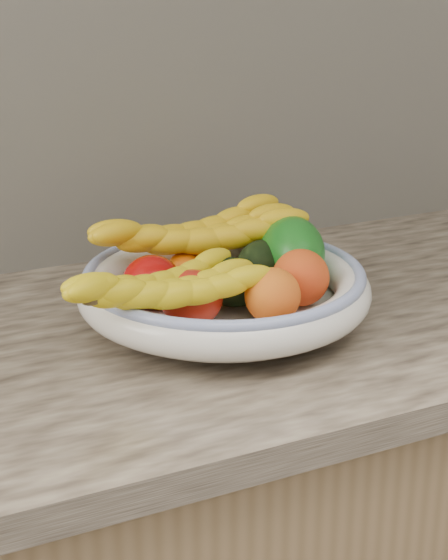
% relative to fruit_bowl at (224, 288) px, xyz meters
% --- Properties ---
extents(fruit_bowl, '(0.39, 0.39, 0.08)m').
position_rel_fruit_bowl_xyz_m(fruit_bowl, '(0.00, 0.00, 0.00)').
color(fruit_bowl, silver).
rests_on(fruit_bowl, kitchen_counter).
extents(clementine_back_left, '(0.06, 0.06, 0.04)m').
position_rel_fruit_bowl_xyz_m(clementine_back_left, '(-0.02, 0.08, 0.01)').
color(clementine_back_left, '#F06205').
rests_on(clementine_back_left, fruit_bowl).
extents(clementine_back_right, '(0.07, 0.07, 0.05)m').
position_rel_fruit_bowl_xyz_m(clementine_back_right, '(0.02, 0.11, 0.01)').
color(clementine_back_right, '#DE4D04').
rests_on(clementine_back_right, fruit_bowl).
extents(clementine_back_mid, '(0.06, 0.06, 0.04)m').
position_rel_fruit_bowl_xyz_m(clementine_back_mid, '(0.01, 0.07, 0.01)').
color(clementine_back_mid, '#FF6805').
rests_on(clementine_back_mid, fruit_bowl).
extents(tomato_left, '(0.10, 0.10, 0.07)m').
position_rel_fruit_bowl_xyz_m(tomato_left, '(-0.09, 0.03, 0.01)').
color(tomato_left, '#A10807').
rests_on(tomato_left, fruit_bowl).
extents(tomato_near_left, '(0.09, 0.09, 0.07)m').
position_rel_fruit_bowl_xyz_m(tomato_near_left, '(-0.07, -0.05, 0.01)').
color(tomato_near_left, '#B21E11').
rests_on(tomato_near_left, fruit_bowl).
extents(avocado_center, '(0.11, 0.11, 0.07)m').
position_rel_fruit_bowl_xyz_m(avocado_center, '(0.00, -0.02, 0.02)').
color(avocado_center, black).
rests_on(avocado_center, fruit_bowl).
extents(avocado_right, '(0.11, 0.11, 0.06)m').
position_rel_fruit_bowl_xyz_m(avocado_right, '(0.07, 0.03, 0.02)').
color(avocado_right, black).
rests_on(avocado_right, fruit_bowl).
extents(green_mango, '(0.14, 0.16, 0.12)m').
position_rel_fruit_bowl_xyz_m(green_mango, '(0.12, 0.03, 0.03)').
color(green_mango, '#105712').
rests_on(green_mango, fruit_bowl).
extents(peach_front, '(0.08, 0.08, 0.07)m').
position_rel_fruit_bowl_xyz_m(peach_front, '(0.02, -0.09, 0.02)').
color(peach_front, orange).
rests_on(peach_front, fruit_bowl).
extents(peach_right, '(0.10, 0.10, 0.08)m').
position_rel_fruit_bowl_xyz_m(peach_right, '(0.09, -0.05, 0.02)').
color(peach_right, orange).
rests_on(peach_right, fruit_bowl).
extents(banana_bunch_back, '(0.33, 0.12, 0.09)m').
position_rel_fruit_bowl_xyz_m(banana_bunch_back, '(0.00, 0.09, 0.04)').
color(banana_bunch_back, gold).
rests_on(banana_bunch_back, fruit_bowl).
extents(banana_bunch_front, '(0.30, 0.16, 0.08)m').
position_rel_fruit_bowl_xyz_m(banana_bunch_front, '(-0.11, -0.07, 0.03)').
color(banana_bunch_front, yellow).
rests_on(banana_bunch_front, fruit_bowl).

